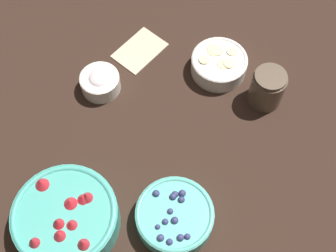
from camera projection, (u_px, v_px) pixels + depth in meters
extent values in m
plane|color=black|center=(163.00, 156.00, 1.08)|extent=(4.00, 4.00, 0.00)
cylinder|color=#47AD9E|center=(67.00, 219.00, 0.97)|extent=(0.22, 0.22, 0.07)
torus|color=#47AD9E|center=(64.00, 214.00, 0.95)|extent=(0.22, 0.22, 0.02)
cylinder|color=red|center=(65.00, 216.00, 0.96)|extent=(0.18, 0.18, 0.02)
cone|color=red|center=(87.00, 196.00, 0.95)|extent=(0.03, 0.03, 0.03)
cone|color=red|center=(33.00, 242.00, 0.91)|extent=(0.04, 0.04, 0.03)
cone|color=red|center=(83.00, 243.00, 0.91)|extent=(0.03, 0.03, 0.03)
cone|color=red|center=(42.00, 183.00, 0.97)|extent=(0.05, 0.05, 0.02)
cone|color=red|center=(58.00, 223.00, 0.92)|extent=(0.04, 0.04, 0.03)
cone|color=red|center=(71.00, 224.00, 0.93)|extent=(0.04, 0.04, 0.02)
cone|color=red|center=(70.00, 203.00, 0.95)|extent=(0.05, 0.05, 0.02)
cone|color=red|center=(59.00, 235.00, 0.92)|extent=(0.04, 0.04, 0.02)
cone|color=red|center=(83.00, 199.00, 0.95)|extent=(0.04, 0.04, 0.02)
cylinder|color=#56B7A8|center=(175.00, 217.00, 0.98)|extent=(0.16, 0.16, 0.05)
torus|color=#56B7A8|center=(175.00, 214.00, 0.97)|extent=(0.16, 0.16, 0.01)
cylinder|color=navy|center=(175.00, 215.00, 0.97)|extent=(0.13, 0.13, 0.01)
sphere|color=navy|center=(182.00, 200.00, 0.98)|extent=(0.01, 0.01, 0.01)
sphere|color=navy|center=(175.00, 194.00, 0.98)|extent=(0.01, 0.01, 0.01)
sphere|color=navy|center=(180.00, 238.00, 0.94)|extent=(0.02, 0.02, 0.02)
sphere|color=navy|center=(175.00, 220.00, 0.95)|extent=(0.02, 0.02, 0.02)
sphere|color=navy|center=(181.00, 200.00, 0.98)|extent=(0.01, 0.01, 0.01)
sphere|color=navy|center=(173.00, 197.00, 0.98)|extent=(0.02, 0.02, 0.02)
sphere|color=navy|center=(170.00, 211.00, 0.96)|extent=(0.01, 0.01, 0.01)
sphere|color=navy|center=(156.00, 193.00, 0.98)|extent=(0.02, 0.02, 0.02)
sphere|color=navy|center=(187.00, 237.00, 0.94)|extent=(0.01, 0.01, 0.01)
sphere|color=navy|center=(158.00, 227.00, 0.95)|extent=(0.01, 0.01, 0.01)
sphere|color=navy|center=(165.00, 222.00, 0.95)|extent=(0.01, 0.01, 0.01)
sphere|color=navy|center=(170.00, 242.00, 0.93)|extent=(0.01, 0.01, 0.01)
sphere|color=navy|center=(161.00, 238.00, 0.94)|extent=(0.02, 0.02, 0.02)
sphere|color=navy|center=(182.00, 193.00, 0.98)|extent=(0.02, 0.02, 0.02)
cylinder|color=silver|center=(219.00, 65.00, 1.17)|extent=(0.14, 0.14, 0.05)
torus|color=silver|center=(220.00, 60.00, 1.16)|extent=(0.14, 0.14, 0.01)
cylinder|color=beige|center=(219.00, 61.00, 1.16)|extent=(0.11, 0.11, 0.01)
cylinder|color=beige|center=(232.00, 52.00, 1.16)|extent=(0.03, 0.03, 0.00)
cylinder|color=beige|center=(229.00, 64.00, 1.15)|extent=(0.03, 0.03, 0.01)
cylinder|color=beige|center=(204.00, 60.00, 1.15)|extent=(0.03, 0.03, 0.01)
cylinder|color=beige|center=(224.00, 64.00, 1.15)|extent=(0.03, 0.03, 0.00)
cylinder|color=beige|center=(213.00, 48.00, 1.17)|extent=(0.03, 0.03, 0.00)
cylinder|color=beige|center=(217.00, 51.00, 1.17)|extent=(0.03, 0.03, 0.00)
cylinder|color=beige|center=(214.00, 52.00, 1.17)|extent=(0.03, 0.03, 0.00)
cylinder|color=white|center=(100.00, 83.00, 1.15)|extent=(0.10, 0.10, 0.04)
torus|color=white|center=(99.00, 78.00, 1.13)|extent=(0.10, 0.10, 0.01)
cylinder|color=silver|center=(100.00, 80.00, 1.14)|extent=(0.08, 0.08, 0.01)
ellipsoid|color=silver|center=(99.00, 78.00, 1.13)|extent=(0.05, 0.05, 0.02)
cylinder|color=brown|center=(267.00, 89.00, 1.11)|extent=(0.08, 0.08, 0.09)
cylinder|color=#512D1E|center=(266.00, 91.00, 1.12)|extent=(0.07, 0.07, 0.07)
cylinder|color=brown|center=(271.00, 77.00, 1.07)|extent=(0.08, 0.08, 0.01)
cube|color=beige|center=(140.00, 50.00, 1.22)|extent=(0.16, 0.14, 0.01)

